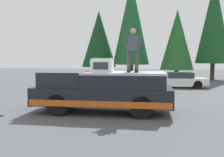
{
  "coord_description": "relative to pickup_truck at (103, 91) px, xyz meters",
  "views": [
    {
      "loc": [
        -10.49,
        -2.53,
        2.18
      ],
      "look_at": [
        0.07,
        -0.9,
        1.35
      ],
      "focal_mm": 40.81,
      "sensor_mm": 36.0,
      "label": 1
    }
  ],
  "objects": [
    {
      "name": "ground_plane",
      "position": [
        0.43,
        0.61,
        -0.87
      ],
      "size": [
        90.0,
        90.0,
        0.0
      ],
      "primitive_type": "plane",
      "color": "#4C4F51"
    },
    {
      "name": "conifer_center_right",
      "position": [
        17.73,
        3.83,
        3.47
      ],
      "size": [
        3.77,
        3.77,
        7.43
      ],
      "color": "#4C3826",
      "rests_on": "ground"
    },
    {
      "name": "conifer_left",
      "position": [
        16.43,
        -4.47,
        3.21
      ],
      "size": [
        3.33,
        3.33,
        7.11
      ],
      "color": "#4C3826",
      "rests_on": "ground"
    },
    {
      "name": "pickup_truck",
      "position": [
        0.0,
        0.0,
        0.0
      ],
      "size": [
        2.01,
        5.54,
        1.65
      ],
      "color": "black",
      "rests_on": "ground"
    },
    {
      "name": "parked_car_white",
      "position": [
        9.68,
        -4.02,
        -0.29
      ],
      "size": [
        1.64,
        4.1,
        1.16
      ],
      "color": "white",
      "rests_on": "ground"
    },
    {
      "name": "person_on_truck_bed",
      "position": [
        -0.21,
        -1.21,
        1.68
      ],
      "size": [
        0.29,
        0.72,
        1.69
      ],
      "color": "#423D38",
      "rests_on": "pickup_truck"
    },
    {
      "name": "conifer_center_left",
      "position": [
        17.21,
        0.23,
        5.19
      ],
      "size": [
        3.84,
        3.84,
        10.57
      ],
      "color": "#4C3826",
      "rests_on": "ground"
    },
    {
      "name": "conifer_far_left",
      "position": [
        17.36,
        -8.15,
        5.11
      ],
      "size": [
        3.5,
        3.5,
        10.27
      ],
      "color": "#4C3826",
      "rests_on": "ground"
    },
    {
      "name": "compressor_unit",
      "position": [
        -0.17,
        -0.01,
        1.05
      ],
      "size": [
        0.65,
        0.84,
        0.56
      ],
      "color": "silver",
      "rests_on": "pickup_truck"
    }
  ]
}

